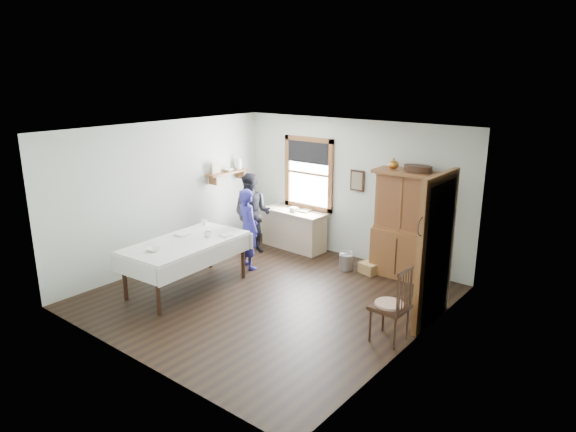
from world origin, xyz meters
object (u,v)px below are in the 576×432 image
(pail, at_px, (346,262))
(figure_dark, at_px, (252,216))
(spindle_chair, at_px, (390,303))
(woman_blue, at_px, (248,232))
(work_counter, at_px, (294,229))
(dining_table, at_px, (187,265))
(china_hutch, at_px, (404,225))
(wicker_basket, at_px, (369,268))

(pail, bearing_deg, figure_dark, -170.01)
(spindle_chair, xyz_separation_m, woman_blue, (-3.34, 0.80, 0.16))
(work_counter, distance_m, pail, 1.56)
(dining_table, relative_size, woman_blue, 1.51)
(dining_table, bearing_deg, figure_dark, 100.67)
(work_counter, height_order, figure_dark, figure_dark)
(spindle_chair, relative_size, figure_dark, 0.73)
(china_hutch, distance_m, spindle_chair, 2.43)
(work_counter, height_order, spindle_chair, spindle_chair)
(china_hutch, relative_size, dining_table, 0.91)
(spindle_chair, bearing_deg, work_counter, 147.49)
(china_hutch, bearing_deg, dining_table, -135.17)
(china_hutch, height_order, figure_dark, china_hutch)
(china_hutch, relative_size, spindle_chair, 1.76)
(work_counter, bearing_deg, figure_dark, -123.98)
(figure_dark, bearing_deg, work_counter, 27.99)
(wicker_basket, relative_size, woman_blue, 0.24)
(pail, relative_size, wicker_basket, 0.87)
(spindle_chair, distance_m, figure_dark, 4.17)
(pail, bearing_deg, china_hutch, 20.35)
(woman_blue, bearing_deg, work_counter, -66.96)
(wicker_basket, bearing_deg, work_counter, 172.35)
(wicker_basket, height_order, figure_dark, figure_dark)
(china_hutch, xyz_separation_m, woman_blue, (-2.42, -1.41, -0.26))
(spindle_chair, bearing_deg, china_hutch, 113.28)
(figure_dark, bearing_deg, dining_table, -104.76)
(work_counter, distance_m, spindle_chair, 4.02)
(pail, bearing_deg, spindle_chair, -45.03)
(wicker_basket, bearing_deg, pail, -169.15)
(spindle_chair, distance_m, woman_blue, 3.43)
(china_hutch, relative_size, wicker_basket, 5.82)
(work_counter, height_order, china_hutch, china_hutch)
(spindle_chair, bearing_deg, wicker_basket, 127.01)
(china_hutch, bearing_deg, work_counter, 177.85)
(dining_table, height_order, spindle_chair, spindle_chair)
(dining_table, height_order, figure_dark, figure_dark)
(work_counter, relative_size, spindle_chair, 1.28)
(china_hutch, xyz_separation_m, figure_dark, (-2.96, -0.71, -0.21))
(china_hutch, bearing_deg, spindle_chair, -69.77)
(china_hutch, distance_m, dining_table, 3.82)
(dining_table, distance_m, woman_blue, 1.40)
(figure_dark, bearing_deg, pail, -15.44)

